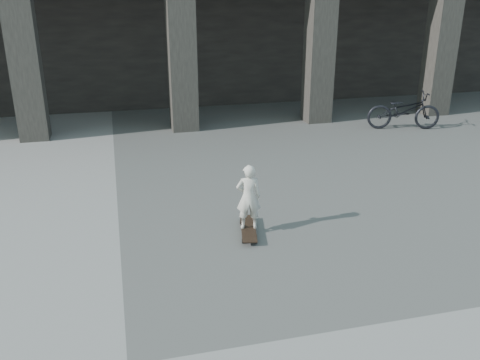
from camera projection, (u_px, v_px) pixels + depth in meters
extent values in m
cube|color=black|center=(102.00, 0.00, 16.47)|extent=(28.00, 6.00, 6.00)
cube|color=#2A2723|center=(24.00, 53.00, 11.43)|extent=(0.65, 0.65, 4.00)
cube|color=#2A2723|center=(182.00, 49.00, 12.24)|extent=(0.65, 0.65, 4.00)
cube|color=#2A2723|center=(320.00, 45.00, 13.06)|extent=(0.65, 0.65, 4.00)
cube|color=#2A2723|center=(441.00, 42.00, 13.87)|extent=(0.65, 0.65, 4.00)
cube|color=black|center=(248.00, 228.00, 7.42)|extent=(0.39, 0.92, 0.02)
cube|color=#B2B2B7|center=(247.00, 221.00, 7.73)|extent=(0.19, 0.08, 0.03)
cube|color=#B2B2B7|center=(250.00, 240.00, 7.14)|extent=(0.19, 0.08, 0.03)
cylinder|color=black|center=(241.00, 222.00, 7.73)|extent=(0.04, 0.07, 0.07)
cylinder|color=black|center=(253.00, 222.00, 7.74)|extent=(0.04, 0.07, 0.07)
cylinder|color=black|center=(243.00, 241.00, 7.14)|extent=(0.04, 0.07, 0.07)
cylinder|color=black|center=(256.00, 241.00, 7.15)|extent=(0.04, 0.07, 0.07)
imported|color=beige|center=(249.00, 197.00, 7.25)|extent=(0.39, 0.29, 0.97)
imported|color=black|center=(404.00, 110.00, 12.81)|extent=(1.92, 1.09, 0.95)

